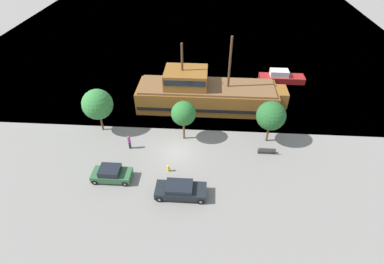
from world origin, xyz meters
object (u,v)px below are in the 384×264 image
(parked_car_curb_front, at_px, (111,174))
(parked_car_curb_mid, at_px, (181,190))
(moored_boat_dockside, at_px, (281,77))
(bench_promenade_east, at_px, (267,150))
(fire_hydrant, at_px, (168,168))
(pedestrian_walking_near, at_px, (129,142))
(pirate_ship, at_px, (205,94))

(parked_car_curb_front, relative_size, parked_car_curb_mid, 0.81)
(moored_boat_dockside, height_order, parked_car_curb_mid, moored_boat_dockside)
(bench_promenade_east, bearing_deg, fire_hydrant, -162.00)
(pedestrian_walking_near, bearing_deg, parked_car_curb_mid, -45.33)
(pirate_ship, distance_m, parked_car_curb_mid, 15.65)
(fire_hydrant, xyz_separation_m, bench_promenade_east, (10.35, 3.36, 0.03))
(pedestrian_walking_near, bearing_deg, fire_hydrant, -34.72)
(pirate_ship, xyz_separation_m, parked_car_curb_front, (-8.73, -13.89, -1.23))
(pirate_ship, distance_m, bench_promenade_east, 11.59)
(moored_boat_dockside, height_order, bench_promenade_east, moored_boat_dockside)
(parked_car_curb_mid, height_order, pedestrian_walking_near, pedestrian_walking_near)
(parked_car_curb_front, bearing_deg, pirate_ship, 57.84)
(moored_boat_dockside, distance_m, parked_car_curb_front, 29.56)
(pirate_ship, bearing_deg, parked_car_curb_mid, -96.42)
(pirate_ship, distance_m, fire_hydrant, 12.95)
(pirate_ship, height_order, bench_promenade_east, pirate_ship)
(parked_car_curb_front, xyz_separation_m, fire_hydrant, (5.44, 1.46, -0.30))
(parked_car_curb_front, bearing_deg, moored_boat_dockside, 47.22)
(parked_car_curb_mid, height_order, bench_promenade_east, parked_car_curb_mid)
(moored_boat_dockside, distance_m, pedestrian_walking_near, 25.75)
(fire_hydrant, xyz_separation_m, pedestrian_walking_near, (-4.74, 3.28, 0.47))
(fire_hydrant, bearing_deg, parked_car_curb_mid, -63.28)
(moored_boat_dockside, relative_size, parked_car_curb_front, 1.75)
(pirate_ship, xyz_separation_m, moored_boat_dockside, (11.35, 7.81, -1.25))
(pirate_ship, bearing_deg, parked_car_curb_front, -122.16)
(parked_car_curb_front, relative_size, fire_hydrant, 5.01)
(pirate_ship, bearing_deg, pedestrian_walking_near, -131.28)
(parked_car_curb_front, bearing_deg, pedestrian_walking_near, 81.59)
(parked_car_curb_mid, xyz_separation_m, bench_promenade_east, (8.80, 6.44, -0.26))
(pirate_ship, relative_size, parked_car_curb_front, 5.03)
(pirate_ship, relative_size, pedestrian_walking_near, 11.07)
(fire_hydrant, bearing_deg, pirate_ship, 75.16)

